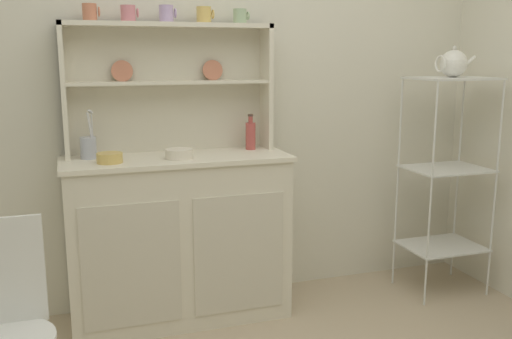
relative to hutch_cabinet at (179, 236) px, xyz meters
The scene contains 15 objects.
wall_back 0.88m from the hutch_cabinet, 42.22° to the left, with size 3.84×0.05×2.50m, color silver.
hutch_cabinet is the anchor object (origin of this frame).
hutch_shelf_unit 0.85m from the hutch_cabinet, 90.00° to the left, with size 1.09×0.18×0.68m.
bakers_rack 1.60m from the hutch_cabinet, ahead, with size 0.45×0.35×1.28m.
wire_chair 1.17m from the hutch_cabinet, 132.49° to the right, with size 0.36×0.36×0.85m.
cup_terracotta_0 1.22m from the hutch_cabinet, 162.33° to the left, with size 0.08×0.07×0.08m.
cup_rose_1 1.17m from the hutch_cabinet, 148.40° to the left, with size 0.09×0.07×0.08m.
cup_lilac_2 1.16m from the hutch_cabinet, 93.24° to the left, with size 0.09×0.07×0.09m.
cup_gold_3 1.17m from the hutch_cabinet, 32.82° to the left, with size 0.09×0.08×0.08m.
cup_sage_4 1.22m from the hutch_cabinet, 17.58° to the left, with size 0.09×0.07×0.08m.
bowl_mixing_large 0.57m from the hutch_cabinet, 167.85° to the right, with size 0.12×0.12×0.05m, color #DBB760.
bowl_floral_medium 0.46m from the hutch_cabinet, 90.00° to the right, with size 0.14×0.14×0.05m, color silver.
jam_bottle 0.68m from the hutch_cabinet, 11.32° to the left, with size 0.05×0.05×0.20m.
utensil_jar 0.66m from the hutch_cabinet, 169.82° to the left, with size 0.08×0.08×0.25m.
porcelain_teapot 1.81m from the hutch_cabinet, ahead, with size 0.24×0.15×0.17m.
Camera 1 is at (-0.82, -1.50, 1.41)m, focal length 39.98 mm.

